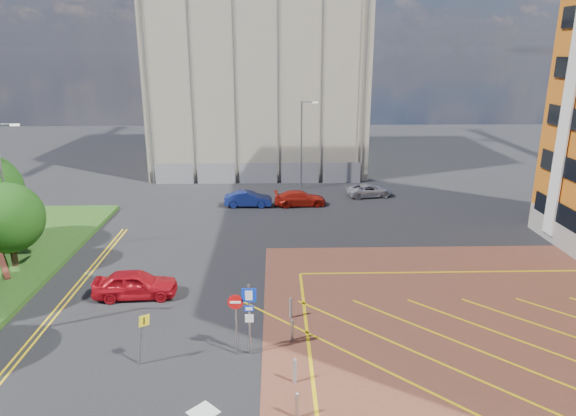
{
  "coord_description": "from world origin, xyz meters",
  "views": [
    {
      "loc": [
        1.6,
        -17.85,
        12.23
      ],
      "look_at": [
        2.16,
        3.73,
        5.58
      ],
      "focal_mm": 32.0,
      "sensor_mm": 36.0,
      "label": 1
    }
  ],
  "objects_px": {
    "car_red_back": "(300,198)",
    "sign_cluster": "(244,313)",
    "lamp_left_far": "(5,184)",
    "car_blue_back": "(248,199)",
    "tree_c": "(8,218)",
    "car_silver_back": "(369,190)",
    "lamp_back": "(302,142)",
    "warning_sign": "(142,333)",
    "car_red_left": "(135,284)"
  },
  "relations": [
    {
      "from": "car_blue_back",
      "to": "car_red_back",
      "type": "distance_m",
      "value": 4.24
    },
    {
      "from": "sign_cluster",
      "to": "warning_sign",
      "type": "xyz_separation_m",
      "value": [
        -4.06,
        -0.61,
        -0.52
      ]
    },
    {
      "from": "car_silver_back",
      "to": "sign_cluster",
      "type": "bearing_deg",
      "value": 147.77
    },
    {
      "from": "sign_cluster",
      "to": "tree_c",
      "type": "bearing_deg",
      "value": 146.84
    },
    {
      "from": "car_blue_back",
      "to": "car_red_back",
      "type": "relative_size",
      "value": 0.91
    },
    {
      "from": "warning_sign",
      "to": "sign_cluster",
      "type": "bearing_deg",
      "value": 8.59
    },
    {
      "from": "lamp_left_far",
      "to": "sign_cluster",
      "type": "bearing_deg",
      "value": -36.82
    },
    {
      "from": "car_blue_back",
      "to": "warning_sign",
      "type": "bearing_deg",
      "value": 173.26
    },
    {
      "from": "car_silver_back",
      "to": "car_blue_back",
      "type": "bearing_deg",
      "value": 93.77
    },
    {
      "from": "car_silver_back",
      "to": "tree_c",
      "type": "bearing_deg",
      "value": 112.23
    },
    {
      "from": "lamp_back",
      "to": "car_red_back",
      "type": "xyz_separation_m",
      "value": [
        -0.44,
        -5.43,
        -3.75
      ]
    },
    {
      "from": "tree_c",
      "to": "car_silver_back",
      "type": "distance_m",
      "value": 27.9
    },
    {
      "from": "car_silver_back",
      "to": "lamp_back",
      "type": "bearing_deg",
      "value": 52.46
    },
    {
      "from": "tree_c",
      "to": "car_blue_back",
      "type": "relative_size",
      "value": 1.28
    },
    {
      "from": "lamp_left_far",
      "to": "warning_sign",
      "type": "relative_size",
      "value": 3.56
    },
    {
      "from": "sign_cluster",
      "to": "lamp_back",
      "type": "bearing_deg",
      "value": 82.03
    },
    {
      "from": "car_red_back",
      "to": "sign_cluster",
      "type": "bearing_deg",
      "value": 166.25
    },
    {
      "from": "tree_c",
      "to": "car_red_left",
      "type": "bearing_deg",
      "value": -24.48
    },
    {
      "from": "lamp_back",
      "to": "car_red_back",
      "type": "bearing_deg",
      "value": -94.63
    },
    {
      "from": "car_red_back",
      "to": "car_silver_back",
      "type": "xyz_separation_m",
      "value": [
        6.17,
        2.53,
        -0.06
      ]
    },
    {
      "from": "warning_sign",
      "to": "car_red_left",
      "type": "height_order",
      "value": "warning_sign"
    },
    {
      "from": "warning_sign",
      "to": "car_red_back",
      "type": "distance_m",
      "value": 23.42
    },
    {
      "from": "lamp_left_far",
      "to": "lamp_back",
      "type": "relative_size",
      "value": 1.0
    },
    {
      "from": "sign_cluster",
      "to": "warning_sign",
      "type": "distance_m",
      "value": 4.14
    },
    {
      "from": "tree_c",
      "to": "sign_cluster",
      "type": "xyz_separation_m",
      "value": [
        13.8,
        -9.02,
        -1.24
      ]
    },
    {
      "from": "lamp_back",
      "to": "car_red_left",
      "type": "relative_size",
      "value": 1.89
    },
    {
      "from": "tree_c",
      "to": "lamp_back",
      "type": "xyz_separation_m",
      "value": [
        17.58,
        18.0,
        1.17
      ]
    },
    {
      "from": "warning_sign",
      "to": "lamp_left_far",
      "type": "bearing_deg",
      "value": 132.51
    },
    {
      "from": "lamp_left_far",
      "to": "sign_cluster",
      "type": "relative_size",
      "value": 2.5
    },
    {
      "from": "sign_cluster",
      "to": "car_silver_back",
      "type": "height_order",
      "value": "sign_cluster"
    },
    {
      "from": "warning_sign",
      "to": "car_silver_back",
      "type": "xyz_separation_m",
      "value": [
        13.57,
        24.73,
        -0.88
      ]
    },
    {
      "from": "tree_c",
      "to": "car_red_back",
      "type": "xyz_separation_m",
      "value": [
        17.14,
        12.57,
        -2.58
      ]
    },
    {
      "from": "lamp_back",
      "to": "sign_cluster",
      "type": "xyz_separation_m",
      "value": [
        -3.78,
        -27.02,
        -2.41
      ]
    },
    {
      "from": "lamp_left_far",
      "to": "car_blue_back",
      "type": "height_order",
      "value": "lamp_left_far"
    },
    {
      "from": "car_blue_back",
      "to": "car_red_back",
      "type": "xyz_separation_m",
      "value": [
        4.24,
        0.16,
        -0.02
      ]
    },
    {
      "from": "lamp_left_far",
      "to": "car_red_left",
      "type": "bearing_deg",
      "value": -32.43
    },
    {
      "from": "lamp_back",
      "to": "car_blue_back",
      "type": "xyz_separation_m",
      "value": [
        -4.68,
        -5.58,
        -3.73
      ]
    },
    {
      "from": "tree_c",
      "to": "car_red_back",
      "type": "height_order",
      "value": "tree_c"
    },
    {
      "from": "lamp_left_far",
      "to": "car_red_left",
      "type": "xyz_separation_m",
      "value": [
        8.78,
        -5.58,
        -3.94
      ]
    },
    {
      "from": "lamp_back",
      "to": "lamp_left_far",
      "type": "bearing_deg",
      "value": -139.14
    },
    {
      "from": "lamp_left_far",
      "to": "sign_cluster",
      "type": "height_order",
      "value": "lamp_left_far"
    },
    {
      "from": "car_red_back",
      "to": "tree_c",
      "type": "bearing_deg",
      "value": 121.31
    },
    {
      "from": "lamp_back",
      "to": "car_blue_back",
      "type": "height_order",
      "value": "lamp_back"
    },
    {
      "from": "tree_c",
      "to": "car_silver_back",
      "type": "relative_size",
      "value": 1.24
    },
    {
      "from": "sign_cluster",
      "to": "car_red_back",
      "type": "relative_size",
      "value": 0.76
    },
    {
      "from": "lamp_left_far",
      "to": "car_red_back",
      "type": "height_order",
      "value": "lamp_left_far"
    },
    {
      "from": "tree_c",
      "to": "lamp_back",
      "type": "height_order",
      "value": "lamp_back"
    },
    {
      "from": "lamp_back",
      "to": "tree_c",
      "type": "bearing_deg",
      "value": -134.32
    },
    {
      "from": "car_blue_back",
      "to": "car_silver_back",
      "type": "relative_size",
      "value": 0.97
    },
    {
      "from": "lamp_back",
      "to": "car_silver_back",
      "type": "bearing_deg",
      "value": -26.82
    }
  ]
}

